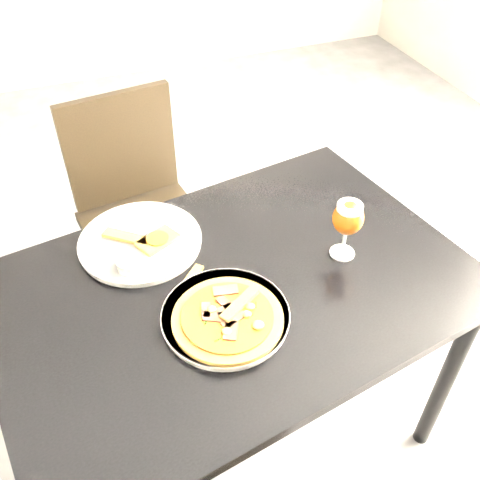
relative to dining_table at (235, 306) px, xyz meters
name	(u,v)px	position (x,y,z in m)	size (l,w,h in m)	color
ground	(209,443)	(-0.10, -0.01, -0.66)	(6.00, 6.00, 0.00)	#48484A
dining_table	(235,306)	(0.00, 0.00, 0.00)	(1.32, 0.99, 0.75)	black
chair_far	(140,210)	(-0.12, 0.69, -0.16)	(0.48, 0.48, 0.91)	black
plate_main	(225,316)	(-0.06, -0.10, 0.10)	(0.30, 0.30, 0.02)	white
pizza	(228,317)	(-0.06, -0.12, 0.12)	(0.26, 0.26, 0.03)	#935C23
plate_second	(140,242)	(-0.19, 0.23, 0.10)	(0.33, 0.33, 0.02)	white
crust_scraps	(147,239)	(-0.17, 0.21, 0.11)	(0.20, 0.15, 0.02)	#935C23
loose_crust	(190,279)	(-0.10, 0.05, 0.09)	(0.10, 0.02, 0.01)	#935C23
sauce_cup	(130,266)	(-0.24, 0.13, 0.11)	(0.06, 0.06, 0.04)	beige
beer_glass	(348,218)	(0.31, 0.00, 0.21)	(0.08, 0.08, 0.17)	silver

